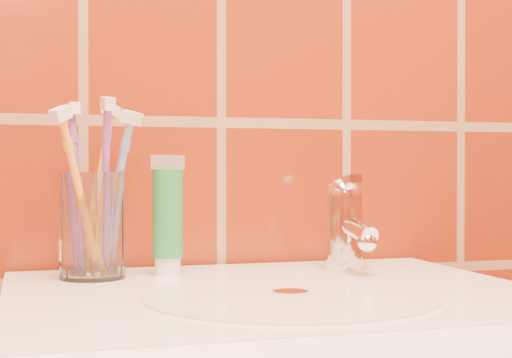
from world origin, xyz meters
name	(u,v)px	position (x,y,z in m)	size (l,w,h in m)	color
glass_tumbler	(93,225)	(-0.18, 1.10, 0.91)	(0.08, 0.08, 0.13)	white
toothpaste_tube	(168,219)	(-0.09, 1.11, 0.92)	(0.04, 0.04, 0.15)	white
faucet	(345,220)	(0.14, 1.09, 0.91)	(0.05, 0.11, 0.12)	white
toothbrush_0	(99,190)	(-0.17, 1.13, 0.95)	(0.06, 0.07, 0.22)	orange
toothbrush_1	(105,190)	(-0.17, 1.09, 0.95)	(0.03, 0.05, 0.22)	#874DA5
toothbrush_2	(115,196)	(-0.16, 1.09, 0.95)	(0.06, 0.05, 0.20)	#7290CB
toothbrush_3	(81,197)	(-0.20, 1.07, 0.95)	(0.07, 0.07, 0.20)	orange
toothbrush_4	(78,191)	(-0.20, 1.11, 0.95)	(0.04, 0.05, 0.21)	#79418C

